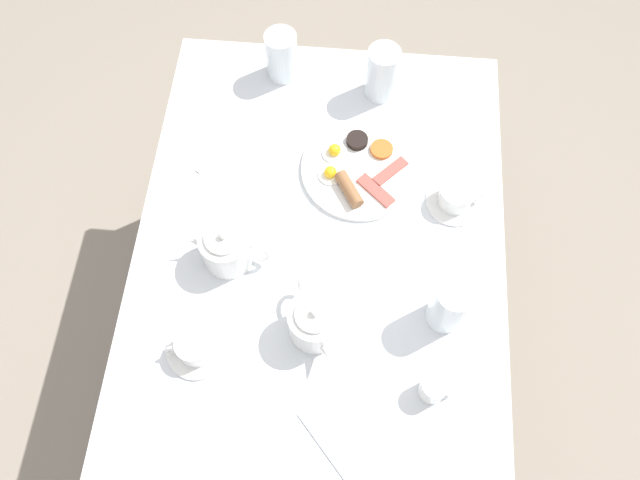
# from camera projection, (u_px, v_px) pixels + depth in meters

# --- Properties ---
(ground_plane) EXTENTS (8.00, 8.00, 0.00)m
(ground_plane) POSITION_uv_depth(u_px,v_px,m) (320.00, 331.00, 2.09)
(ground_plane) COLOR gray
(table) EXTENTS (0.86, 1.17, 0.71)m
(table) POSITION_uv_depth(u_px,v_px,m) (320.00, 255.00, 1.51)
(table) COLOR silver
(table) RESTS_ON ground_plane
(breakfast_plate) EXTENTS (0.29, 0.29, 0.04)m
(breakfast_plate) POSITION_uv_depth(u_px,v_px,m) (358.00, 169.00, 1.53)
(breakfast_plate) COLOR white
(breakfast_plate) RESTS_ON table
(teapot_near) EXTENTS (0.20, 0.11, 0.13)m
(teapot_near) POSITION_uv_depth(u_px,v_px,m) (227.00, 248.00, 1.39)
(teapot_near) COLOR white
(teapot_near) RESTS_ON table
(teapot_far) EXTENTS (0.11, 0.19, 0.13)m
(teapot_far) POSITION_uv_depth(u_px,v_px,m) (314.00, 321.00, 1.32)
(teapot_far) COLOR white
(teapot_far) RESTS_ON table
(teacup_with_saucer_left) EXTENTS (0.13, 0.13, 0.06)m
(teacup_with_saucer_left) POSITION_uv_depth(u_px,v_px,m) (456.00, 197.00, 1.47)
(teacup_with_saucer_left) COLOR white
(teacup_with_saucer_left) RESTS_ON table
(teacup_with_saucer_right) EXTENTS (0.13, 0.13, 0.06)m
(teacup_with_saucer_right) POSITION_uv_depth(u_px,v_px,m) (195.00, 347.00, 1.32)
(teacup_with_saucer_right) COLOR white
(teacup_with_saucer_right) RESTS_ON table
(water_glass_tall) EXTENTS (0.08, 0.08, 0.15)m
(water_glass_tall) POSITION_uv_depth(u_px,v_px,m) (382.00, 73.00, 1.57)
(water_glass_tall) COLOR white
(water_glass_tall) RESTS_ON table
(water_glass_short) EXTENTS (0.08, 0.08, 0.15)m
(water_glass_short) POSITION_uv_depth(u_px,v_px,m) (450.00, 305.00, 1.31)
(water_glass_short) COLOR white
(water_glass_short) RESTS_ON table
(wine_glass_spare) EXTENTS (0.08, 0.08, 0.14)m
(wine_glass_spare) POSITION_uv_depth(u_px,v_px,m) (282.00, 55.00, 1.60)
(wine_glass_spare) COLOR white
(wine_glass_spare) RESTS_ON table
(creamer_jug) EXTENTS (0.08, 0.05, 0.06)m
(creamer_jug) POSITION_uv_depth(u_px,v_px,m) (434.00, 388.00, 1.28)
(creamer_jug) COLOR white
(creamer_jug) RESTS_ON table
(fork_by_plate) EXTENTS (0.12, 0.14, 0.00)m
(fork_by_plate) POSITION_uv_depth(u_px,v_px,m) (325.00, 447.00, 1.26)
(fork_by_plate) COLOR silver
(fork_by_plate) RESTS_ON table
(knife_by_plate) EXTENTS (0.12, 0.18, 0.00)m
(knife_by_plate) POSITION_uv_depth(u_px,v_px,m) (225.00, 144.00, 1.56)
(knife_by_plate) COLOR silver
(knife_by_plate) RESTS_ON table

